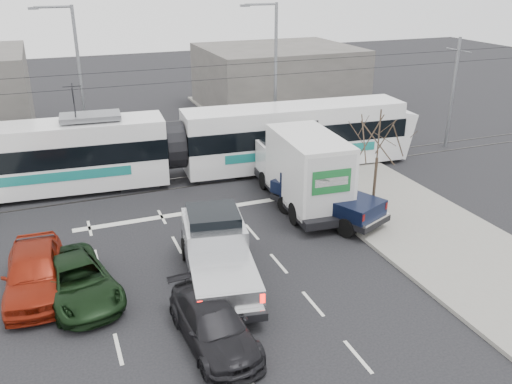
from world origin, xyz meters
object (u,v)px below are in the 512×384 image
object	(u,v)px
silver_pickup	(217,250)
navy_pickup	(322,194)
box_truck	(303,170)
green_car	(77,281)
traffic_signal	(314,140)
red_car	(34,271)
street_lamp_far	(77,75)
tram	(173,146)
street_lamp_near	(273,69)
dark_car	(214,324)
bare_tree	(379,139)

from	to	relation	value
silver_pickup	navy_pickup	world-z (taller)	silver_pickup
box_truck	green_car	distance (m)	11.91
traffic_signal	box_truck	bearing A→B (deg)	-130.94
green_car	red_car	distance (m)	1.65
street_lamp_far	box_truck	world-z (taller)	street_lamp_far
tram	navy_pickup	world-z (taller)	tram
street_lamp_near	green_car	world-z (taller)	street_lamp_near
traffic_signal	street_lamp_near	world-z (taller)	street_lamp_near
traffic_signal	tram	xyz separation A→B (m)	(-6.42, 4.09, -0.80)
tram	silver_pickup	bearing A→B (deg)	-90.89
navy_pickup	box_truck	bearing A→B (deg)	75.71
navy_pickup	dark_car	size ratio (longest dim) A/B	1.26
traffic_signal	navy_pickup	xyz separation A→B (m)	(-1.12, -3.13, -1.60)
bare_tree	street_lamp_near	distance (m)	11.58
navy_pickup	green_car	bearing A→B (deg)	170.69
street_lamp_far	tram	bearing A→B (deg)	-51.93
red_car	dark_car	xyz separation A→B (m)	(5.11, -5.07, -0.18)
traffic_signal	street_lamp_near	bearing A→B (deg)	83.59
box_truck	red_car	world-z (taller)	box_truck
traffic_signal	street_lamp_near	size ratio (longest dim) A/B	0.40
street_lamp_near	traffic_signal	bearing A→B (deg)	-96.41
bare_tree	box_truck	distance (m)	3.98
bare_tree	green_car	world-z (taller)	bare_tree
traffic_signal	silver_pickup	size ratio (longest dim) A/B	0.52
street_lamp_near	bare_tree	bearing A→B (deg)	-88.58
tram	green_car	xyz separation A→B (m)	(-5.93, -10.18, -1.26)
bare_tree	red_car	distance (m)	15.19
street_lamp_near	red_car	bearing A→B (deg)	-138.93
silver_pickup	green_car	distance (m)	5.05
box_truck	bare_tree	bearing A→B (deg)	-39.88
navy_pickup	red_car	xyz separation A→B (m)	(-12.61, -2.06, -0.29)
tram	red_car	bearing A→B (deg)	-124.09
street_lamp_near	dark_car	size ratio (longest dim) A/B	1.94
tram	silver_pickup	size ratio (longest dim) A/B	3.90
street_lamp_far	green_car	bearing A→B (deg)	-96.20
street_lamp_far	silver_pickup	xyz separation A→B (m)	(3.30, -16.12, -3.92)
silver_pickup	navy_pickup	xyz separation A→B (m)	(6.24, 3.49, -0.05)
street_lamp_near	street_lamp_far	bearing A→B (deg)	170.13
traffic_signal	green_car	world-z (taller)	traffic_signal
bare_tree	traffic_signal	world-z (taller)	bare_tree
traffic_signal	dark_car	distance (m)	13.55
street_lamp_far	green_car	distance (m)	16.30
box_truck	street_lamp_far	bearing A→B (deg)	133.77
street_lamp_far	box_truck	size ratio (longest dim) A/B	1.18
street_lamp_far	navy_pickup	distance (m)	16.32
traffic_signal	street_lamp_near	distance (m)	7.91
red_car	dark_car	bearing A→B (deg)	-42.19
traffic_signal	street_lamp_far	xyz separation A→B (m)	(-10.66, 9.50, 2.37)
navy_pickup	red_car	distance (m)	12.78
bare_tree	street_lamp_near	bearing A→B (deg)	91.42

